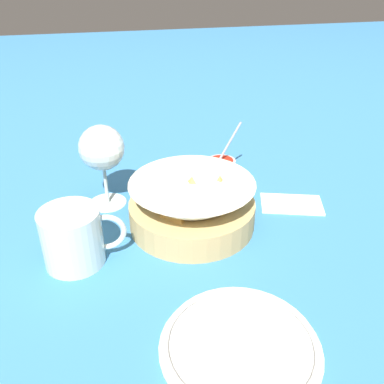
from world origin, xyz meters
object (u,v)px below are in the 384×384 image
sauce_cup (221,166)px  wine_glass (102,150)px  food_basket (192,206)px  beer_mug (73,239)px  side_plate (240,345)px

sauce_cup → wine_glass: (-0.25, -0.07, 0.09)m
food_basket → beer_mug: (-0.21, -0.06, 0.00)m
sauce_cup → beer_mug: bearing=-142.3°
wine_glass → side_plate: (0.15, -0.39, -0.11)m
wine_glass → side_plate: 0.43m
food_basket → beer_mug: bearing=-163.0°
sauce_cup → food_basket: bearing=-120.5°
side_plate → food_basket: bearing=90.2°
beer_mug → food_basket: bearing=17.0°
food_basket → side_plate: bearing=-89.8°
sauce_cup → wine_glass: bearing=-164.8°
food_basket → wine_glass: size_ratio=1.39×
beer_mug → wine_glass: bearing=71.5°
food_basket → wine_glass: wine_glass is taller
food_basket → sauce_cup: (0.10, 0.18, -0.02)m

